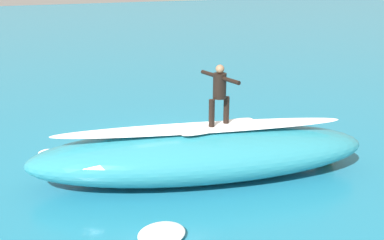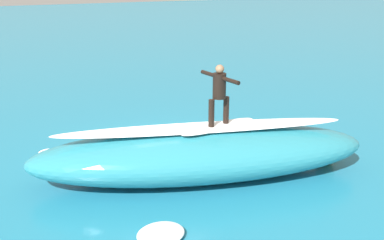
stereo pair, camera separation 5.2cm
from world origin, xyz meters
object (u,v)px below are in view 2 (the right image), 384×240
surfboard_paddling (171,139)px  buoy_marker (327,155)px  surfer_paddling (174,135)px  surfer_riding (219,90)px  surfboard_riding (219,126)px

surfboard_paddling → buoy_marker: size_ratio=2.42×
surfboard_paddling → surfer_paddling: surfer_paddling is taller
buoy_marker → surfer_riding: bearing=-9.8°
surfboard_paddling → buoy_marker: buoy_marker is taller
surfboard_riding → surfer_riding: (0.00, 0.00, 0.90)m
surfer_riding → surfboard_paddling: (0.16, -2.75, -2.19)m
surfer_riding → buoy_marker: surfer_riding is taller
surfer_riding → buoy_marker: 3.63m
surfer_riding → surfboard_paddling: 3.52m
surfboard_riding → buoy_marker: (-3.00, 0.52, -1.07)m
surfer_paddling → surfboard_riding: bearing=143.0°
surfboard_riding → buoy_marker: surfboard_riding is taller
buoy_marker → surfer_paddling: bearing=-45.9°
surfer_riding → buoy_marker: (-3.00, 0.52, -1.97)m
surfer_riding → buoy_marker: bearing=160.5°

